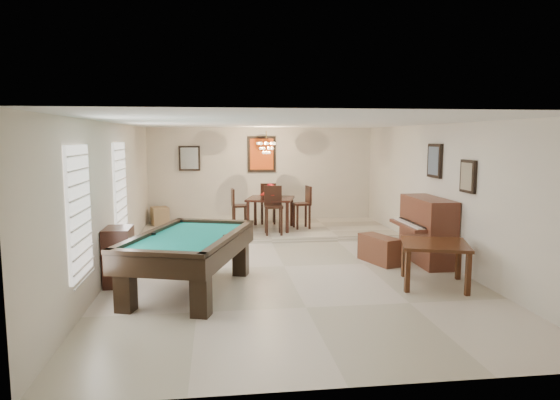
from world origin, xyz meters
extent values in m
cube|color=beige|center=(0.00, 0.00, -0.01)|extent=(6.00, 9.00, 0.02)
cube|color=silver|center=(0.00, 4.50, 1.30)|extent=(6.00, 0.04, 2.60)
cube|color=silver|center=(0.00, -4.50, 1.30)|extent=(6.00, 0.04, 2.60)
cube|color=silver|center=(-3.00, 0.00, 1.30)|extent=(0.04, 9.00, 2.60)
cube|color=silver|center=(3.00, 0.00, 1.30)|extent=(0.04, 9.00, 2.60)
cube|color=white|center=(0.00, 0.00, 2.60)|extent=(6.00, 9.00, 0.04)
cube|color=beige|center=(0.00, 3.25, 0.06)|extent=(6.00, 2.50, 0.12)
cube|color=white|center=(-2.97, -2.20, 1.40)|extent=(0.06, 1.00, 1.70)
cube|color=white|center=(-2.97, 0.60, 1.40)|extent=(0.06, 1.00, 1.70)
cube|color=#592E1D|center=(1.81, 0.03, 0.25)|extent=(0.63, 0.98, 0.51)
cube|color=black|center=(-2.77, -0.79, 0.46)|extent=(0.41, 0.62, 0.93)
cube|color=#A48359|center=(-2.66, 4.10, 0.34)|extent=(0.53, 0.59, 0.45)
cube|color=#D84C14|center=(0.00, 4.46, 1.90)|extent=(0.75, 0.06, 0.95)
cube|color=white|center=(-1.90, 4.46, 1.80)|extent=(0.55, 0.06, 0.65)
cube|color=slate|center=(2.96, 0.30, 1.90)|extent=(0.06, 0.55, 0.65)
cube|color=gray|center=(2.96, -1.00, 1.70)|extent=(0.06, 0.45, 0.55)
camera|label=1|loc=(-1.21, -8.83, 2.35)|focal=32.00mm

